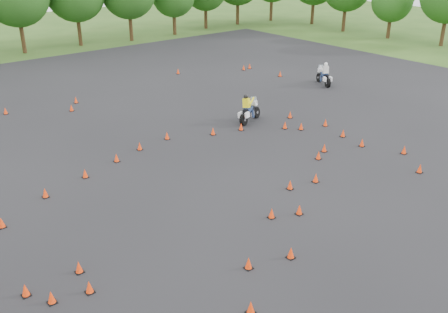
% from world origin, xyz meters
% --- Properties ---
extents(ground, '(140.00, 140.00, 0.00)m').
position_xyz_m(ground, '(0.00, 0.00, 0.00)').
color(ground, '#2D5119').
rests_on(ground, ground).
extents(asphalt_pad, '(62.00, 62.00, 0.00)m').
position_xyz_m(asphalt_pad, '(0.00, 6.00, 0.01)').
color(asphalt_pad, black).
rests_on(asphalt_pad, ground).
extents(treeline, '(87.33, 32.41, 10.51)m').
position_xyz_m(treeline, '(3.66, 35.05, 4.68)').
color(treeline, '#1F4B15').
rests_on(treeline, ground).
extents(traffic_cones, '(36.28, 33.05, 0.45)m').
position_xyz_m(traffic_cones, '(-0.13, 5.58, 0.23)').
color(traffic_cones, '#FF3A0A').
rests_on(traffic_cones, asphalt_pad).
extents(rider_yellow, '(2.58, 1.54, 1.90)m').
position_xyz_m(rider_yellow, '(6.75, 9.42, 0.96)').
color(rider_yellow, yellow).
rests_on(rider_yellow, ground).
extents(rider_white, '(1.75, 2.53, 1.89)m').
position_xyz_m(rider_white, '(17.50, 12.34, 0.95)').
color(rider_white, beige).
rests_on(rider_white, ground).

